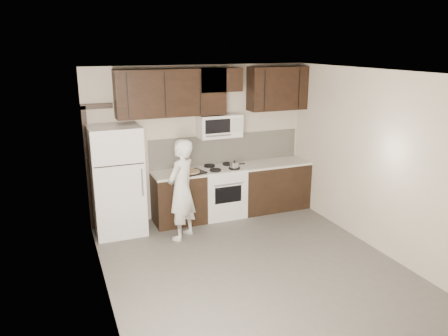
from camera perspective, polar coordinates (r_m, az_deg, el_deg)
floor at (r=6.38m, az=3.73°, el=-12.62°), size 4.50×4.50×0.00m
back_wall at (r=7.87m, az=-3.16°, el=3.47°), size 4.00×0.00×4.00m
ceiling at (r=5.62m, az=4.23°, el=12.38°), size 4.50×4.50×0.00m
counter_run at (r=8.05m, az=1.72°, el=-2.85°), size 2.95×0.64×0.91m
stove at (r=7.93m, az=-0.28°, el=-3.09°), size 0.76×0.66×0.94m
backsplash at (r=8.07m, az=0.25°, el=2.57°), size 2.90×0.02×0.54m
upper_cabinets at (r=7.63m, az=-1.34°, el=10.19°), size 3.48×0.35×0.78m
microwave at (r=7.74m, az=-0.62°, el=5.54°), size 0.76×0.42×0.40m
refrigerator at (r=7.31m, az=-13.76°, el=-1.61°), size 0.80×0.76×1.80m
door_trim at (r=7.49m, az=-17.10°, el=1.32°), size 0.50×0.08×2.12m
saucepan at (r=7.72m, az=1.38°, el=0.35°), size 0.28×0.16×0.16m
baking_tray at (r=7.47m, az=-4.33°, el=-0.62°), size 0.52×0.45×0.02m
pizza at (r=7.47m, az=-4.33°, el=-0.45°), size 0.37×0.37×0.02m
person at (r=6.94m, az=-5.57°, el=-2.86°), size 0.71×0.68×1.64m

